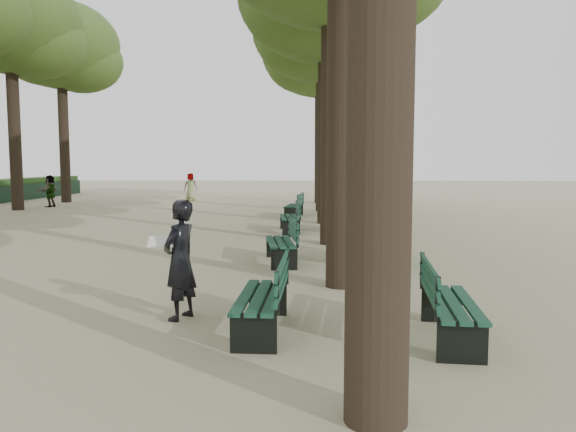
{
  "coord_description": "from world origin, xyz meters",
  "views": [
    {
      "loc": [
        0.95,
        -6.41,
        2.09
      ],
      "look_at": [
        0.6,
        3.0,
        1.2
      ],
      "focal_mm": 35.0,
      "sensor_mm": 36.0,
      "label": 1
    }
  ],
  "objects": [
    {
      "name": "ground",
      "position": [
        0.0,
        0.0,
        0.0
      ],
      "size": [
        120.0,
        120.0,
        0.0
      ],
      "primitive_type": "plane",
      "color": "tan",
      "rests_on": "ground"
    },
    {
      "name": "tree_central_4",
      "position": [
        1.5,
        18.0,
        7.65
      ],
      "size": [
        6.0,
        6.0,
        9.95
      ],
      "color": "#33261C",
      "rests_on": "ground"
    },
    {
      "name": "tree_central_5",
      "position": [
        1.5,
        23.0,
        7.65
      ],
      "size": [
        6.0,
        6.0,
        9.95
      ],
      "color": "#33261C",
      "rests_on": "ground"
    },
    {
      "name": "tree_far_4",
      "position": [
        -12.0,
        18.0,
        8.14
      ],
      "size": [
        6.0,
        6.0,
        10.45
      ],
      "color": "#33261C",
      "rests_on": "ground"
    },
    {
      "name": "tree_far_5",
      "position": [
        -12.0,
        23.0,
        8.14
      ],
      "size": [
        6.0,
        6.0,
        10.45
      ],
      "color": "#33261C",
      "rests_on": "ground"
    },
    {
      "name": "bench_left_0",
      "position": [
        0.37,
        0.37,
        0.27
      ],
      "size": [
        0.62,
        1.82,
        0.92
      ],
      "color": "black",
      "rests_on": "ground"
    },
    {
      "name": "bench_left_1",
      "position": [
        0.37,
        5.18,
        0.27
      ],
      "size": [
        0.8,
        1.86,
        0.92
      ],
      "color": "black",
      "rests_on": "ground"
    },
    {
      "name": "bench_left_2",
      "position": [
        0.37,
        10.54,
        0.27
      ],
      "size": [
        0.73,
        1.84,
        0.92
      ],
      "color": "black",
      "rests_on": "ground"
    },
    {
      "name": "bench_left_3",
      "position": [
        0.37,
        15.16,
        0.27
      ],
      "size": [
        0.77,
        1.85,
        0.92
      ],
      "color": "black",
      "rests_on": "ground"
    },
    {
      "name": "bench_right_0",
      "position": [
        2.63,
        0.13,
        0.27
      ],
      "size": [
        0.74,
        1.85,
        0.92
      ],
      "color": "black",
      "rests_on": "ground"
    },
    {
      "name": "bench_right_1",
      "position": [
        2.63,
        5.27,
        0.27
      ],
      "size": [
        0.75,
        1.85,
        0.92
      ],
      "color": "black",
      "rests_on": "ground"
    },
    {
      "name": "bench_right_2",
      "position": [
        2.63,
        10.42,
        0.27
      ],
      "size": [
        0.74,
        1.85,
        0.92
      ],
      "color": "black",
      "rests_on": "ground"
    },
    {
      "name": "bench_right_3",
      "position": [
        2.63,
        15.55,
        0.27
      ],
      "size": [
        0.63,
        1.82,
        0.92
      ],
      "color": "black",
      "rests_on": "ground"
    },
    {
      "name": "man_with_map",
      "position": [
        -0.76,
        0.92,
        0.81
      ],
      "size": [
        0.71,
        0.72,
        1.61
      ],
      "color": "black",
      "rests_on": "ground"
    },
    {
      "name": "pedestrian_e",
      "position": [
        -11.35,
        19.77,
        0.76
      ],
      "size": [
        0.5,
        1.44,
        1.52
      ],
      "primitive_type": "imported",
      "rotation": [
        0.0,
        0.0,
        4.57
      ],
      "color": "#262628",
      "rests_on": "ground"
    },
    {
      "name": "pedestrian_b",
      "position": [
        3.1,
        28.46,
        0.85
      ],
      "size": [
        1.1,
        0.35,
        1.69
      ],
      "primitive_type": "imported",
      "rotation": [
        0.0,
        0.0,
        3.14
      ],
      "color": "#262628",
      "rests_on": "ground"
    },
    {
      "name": "pedestrian_d",
      "position": [
        -5.61,
        24.47,
        0.77
      ],
      "size": [
        0.8,
        0.5,
        1.53
      ],
      "primitive_type": "imported",
      "rotation": [
        0.0,
        0.0,
        3.42
      ],
      "color": "#262628",
      "rests_on": "ground"
    },
    {
      "name": "pedestrian_c",
      "position": [
        2.15,
        22.74,
        0.85
      ],
      "size": [
        1.06,
        0.66,
        1.71
      ],
      "primitive_type": "imported",
      "rotation": [
        0.0,
        0.0,
        3.48
      ],
      "color": "#262628",
      "rests_on": "ground"
    }
  ]
}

